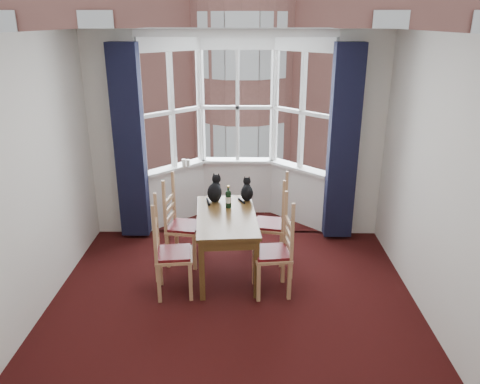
{
  "coord_description": "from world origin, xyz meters",
  "views": [
    {
      "loc": [
        0.14,
        -3.97,
        2.91
      ],
      "look_at": [
        0.07,
        1.05,
        1.05
      ],
      "focal_mm": 35.0,
      "sensor_mm": 36.0,
      "label": 1
    }
  ],
  "objects_px": {
    "chair_right_far": "(277,226)",
    "wine_bottle": "(228,198)",
    "chair_left_far": "(177,227)",
    "candle_short": "(188,163)",
    "cat_left": "(215,191)",
    "chair_left_near": "(166,255)",
    "candle_tall": "(184,163)",
    "dining_table": "(226,223)",
    "chair_right_near": "(280,254)",
    "cat_right": "(247,191)"
  },
  "relations": [
    {
      "from": "chair_left_near",
      "to": "cat_right",
      "type": "height_order",
      "value": "cat_right"
    },
    {
      "from": "cat_right",
      "to": "chair_right_near",
      "type": "bearing_deg",
      "value": -68.2
    },
    {
      "from": "chair_right_far",
      "to": "candle_short",
      "type": "distance_m",
      "value": 1.82
    },
    {
      "from": "chair_left_far",
      "to": "cat_left",
      "type": "relative_size",
      "value": 2.58
    },
    {
      "from": "chair_left_near",
      "to": "candle_tall",
      "type": "height_order",
      "value": "candle_tall"
    },
    {
      "from": "chair_left_near",
      "to": "dining_table",
      "type": "bearing_deg",
      "value": 37.02
    },
    {
      "from": "cat_left",
      "to": "wine_bottle",
      "type": "bearing_deg",
      "value": -51.23
    },
    {
      "from": "dining_table",
      "to": "cat_left",
      "type": "distance_m",
      "value": 0.54
    },
    {
      "from": "chair_left_near",
      "to": "chair_right_near",
      "type": "height_order",
      "value": "same"
    },
    {
      "from": "candle_tall",
      "to": "chair_left_far",
      "type": "bearing_deg",
      "value": -87.24
    },
    {
      "from": "chair_left_far",
      "to": "cat_left",
      "type": "xyz_separation_m",
      "value": [
        0.46,
        0.2,
        0.41
      ]
    },
    {
      "from": "chair_left_far",
      "to": "wine_bottle",
      "type": "relative_size",
      "value": 3.29
    },
    {
      "from": "dining_table",
      "to": "chair_right_near",
      "type": "height_order",
      "value": "chair_right_near"
    },
    {
      "from": "chair_left_far",
      "to": "chair_right_far",
      "type": "bearing_deg",
      "value": 2.48
    },
    {
      "from": "dining_table",
      "to": "cat_right",
      "type": "height_order",
      "value": "cat_right"
    },
    {
      "from": "chair_left_near",
      "to": "candle_short",
      "type": "xyz_separation_m",
      "value": [
        0.02,
        2.04,
        0.45
      ]
    },
    {
      "from": "chair_left_near",
      "to": "chair_right_far",
      "type": "relative_size",
      "value": 1.0
    },
    {
      "from": "chair_left_near",
      "to": "candle_tall",
      "type": "bearing_deg",
      "value": 91.03
    },
    {
      "from": "cat_left",
      "to": "candle_tall",
      "type": "bearing_deg",
      "value": 116.25
    },
    {
      "from": "chair_left_near",
      "to": "cat_left",
      "type": "distance_m",
      "value": 1.14
    },
    {
      "from": "candle_tall",
      "to": "dining_table",
      "type": "bearing_deg",
      "value": -65.69
    },
    {
      "from": "candle_tall",
      "to": "candle_short",
      "type": "bearing_deg",
      "value": 27.73
    },
    {
      "from": "dining_table",
      "to": "chair_left_near",
      "type": "bearing_deg",
      "value": -142.98
    },
    {
      "from": "dining_table",
      "to": "candle_short",
      "type": "height_order",
      "value": "candle_short"
    },
    {
      "from": "chair_right_far",
      "to": "candle_short",
      "type": "relative_size",
      "value": 9.13
    },
    {
      "from": "chair_right_far",
      "to": "cat_right",
      "type": "bearing_deg",
      "value": 155.2
    },
    {
      "from": "chair_right_far",
      "to": "candle_tall",
      "type": "distance_m",
      "value": 1.84
    },
    {
      "from": "chair_left_far",
      "to": "wine_bottle",
      "type": "distance_m",
      "value": 0.76
    },
    {
      "from": "chair_left_far",
      "to": "cat_left",
      "type": "bearing_deg",
      "value": 23.09
    },
    {
      "from": "chair_left_near",
      "to": "chair_right_far",
      "type": "bearing_deg",
      "value": 32.29
    },
    {
      "from": "candle_tall",
      "to": "candle_short",
      "type": "xyz_separation_m",
      "value": [
        0.06,
        0.03,
        -0.01
      ]
    },
    {
      "from": "chair_right_near",
      "to": "candle_short",
      "type": "height_order",
      "value": "candle_short"
    },
    {
      "from": "cat_right",
      "to": "wine_bottle",
      "type": "relative_size",
      "value": 1.1
    },
    {
      "from": "chair_right_far",
      "to": "candle_tall",
      "type": "relative_size",
      "value": 7.99
    },
    {
      "from": "candle_short",
      "to": "chair_left_far",
      "type": "bearing_deg",
      "value": -89.83
    },
    {
      "from": "chair_left_near",
      "to": "wine_bottle",
      "type": "distance_m",
      "value": 1.06
    },
    {
      "from": "chair_right_near",
      "to": "chair_right_far",
      "type": "bearing_deg",
      "value": 88.99
    },
    {
      "from": "dining_table",
      "to": "chair_left_far",
      "type": "xyz_separation_m",
      "value": [
        -0.63,
        0.26,
        -0.17
      ]
    },
    {
      "from": "chair_right_far",
      "to": "wine_bottle",
      "type": "height_order",
      "value": "wine_bottle"
    },
    {
      "from": "dining_table",
      "to": "chair_left_far",
      "type": "height_order",
      "value": "chair_left_far"
    },
    {
      "from": "chair_right_near",
      "to": "candle_short",
      "type": "xyz_separation_m",
      "value": [
        -1.24,
        1.98,
        0.45
      ]
    },
    {
      "from": "chair_right_near",
      "to": "chair_right_far",
      "type": "distance_m",
      "value": 0.74
    },
    {
      "from": "chair_right_far",
      "to": "chair_left_far",
      "type": "bearing_deg",
      "value": -177.52
    },
    {
      "from": "candle_short",
      "to": "chair_left_near",
      "type": "bearing_deg",
      "value": -90.59
    },
    {
      "from": "chair_right_near",
      "to": "candle_tall",
      "type": "xyz_separation_m",
      "value": [
        -1.3,
        1.95,
        0.46
      ]
    },
    {
      "from": "chair_right_far",
      "to": "candle_tall",
      "type": "xyz_separation_m",
      "value": [
        -1.31,
        1.21,
        0.46
      ]
    },
    {
      "from": "chair_left_near",
      "to": "cat_left",
      "type": "relative_size",
      "value": 2.58
    },
    {
      "from": "cat_left",
      "to": "candle_short",
      "type": "height_order",
      "value": "cat_left"
    },
    {
      "from": "dining_table",
      "to": "chair_right_far",
      "type": "bearing_deg",
      "value": 26.77
    },
    {
      "from": "chair_right_near",
      "to": "chair_left_near",
      "type": "bearing_deg",
      "value": -177.26
    }
  ]
}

